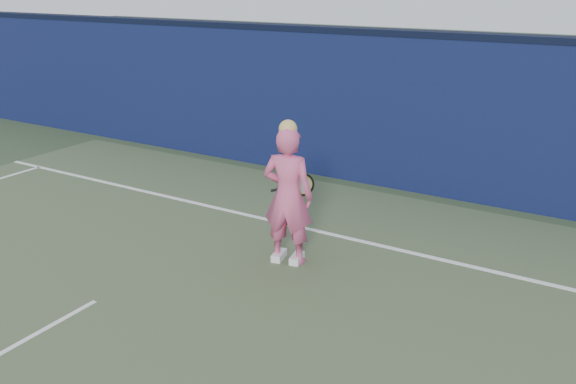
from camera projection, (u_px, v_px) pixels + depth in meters
The scene contains 5 objects.
ground at pixel (15, 347), 5.90m from camera, with size 80.00×80.00×0.00m, color #34472B.
backstop_wall at pixel (328, 105), 10.74m from camera, with size 24.00×0.40×2.50m, color #0E1B3E.
wall_cap at pixel (330, 29), 10.31m from camera, with size 24.00×0.42×0.10m, color black.
player at pixel (288, 196), 7.40m from camera, with size 0.70×0.53×1.81m.
racket at pixel (300, 185), 7.82m from camera, with size 0.55×0.27×0.31m.
Camera 1 is at (4.88, -2.98, 3.37)m, focal length 38.00 mm.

